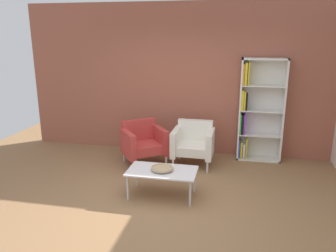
# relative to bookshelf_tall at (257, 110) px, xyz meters

# --- Properties ---
(ground_plane) EXTENTS (8.32, 8.32, 0.00)m
(ground_plane) POSITION_rel_bookshelf_tall_xyz_m (-1.38, -2.25, -0.94)
(ground_plane) COLOR olive
(brick_back_panel) EXTENTS (6.40, 0.12, 2.90)m
(brick_back_panel) POSITION_rel_bookshelf_tall_xyz_m (-1.38, 0.21, 0.51)
(brick_back_panel) COLOR #9E5642
(brick_back_panel) RESTS_ON ground_plane
(bookshelf_tall) EXTENTS (0.80, 0.30, 1.90)m
(bookshelf_tall) POSITION_rel_bookshelf_tall_xyz_m (0.00, 0.00, 0.00)
(bookshelf_tall) COLOR silver
(bookshelf_tall) RESTS_ON ground_plane
(coffee_table_low) EXTENTS (1.00, 0.56, 0.40)m
(coffee_table_low) POSITION_rel_bookshelf_tall_xyz_m (-1.39, -1.84, -0.58)
(coffee_table_low) COLOR silver
(coffee_table_low) RESTS_ON ground_plane
(decorative_bowl) EXTENTS (0.32, 0.32, 0.05)m
(decorative_bowl) POSITION_rel_bookshelf_tall_xyz_m (-1.39, -1.84, -0.51)
(decorative_bowl) COLOR tan
(decorative_bowl) RESTS_ON coffee_table_low
(armchair_corner_red) EXTENTS (0.73, 0.67, 0.78)m
(armchair_corner_red) POSITION_rel_bookshelf_tall_xyz_m (-1.10, -0.52, -0.53)
(armchair_corner_red) COLOR white
(armchair_corner_red) RESTS_ON ground_plane
(armchair_by_bookshelf) EXTENTS (0.95, 0.94, 0.78)m
(armchair_by_bookshelf) POSITION_rel_bookshelf_tall_xyz_m (-2.00, -0.66, -0.53)
(armchair_by_bookshelf) COLOR #B73833
(armchair_by_bookshelf) RESTS_ON ground_plane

